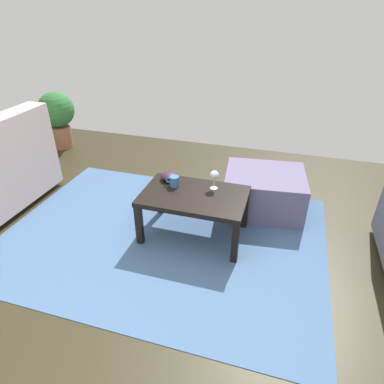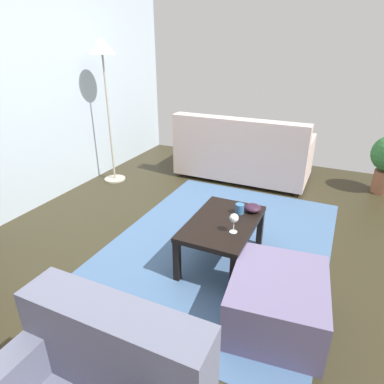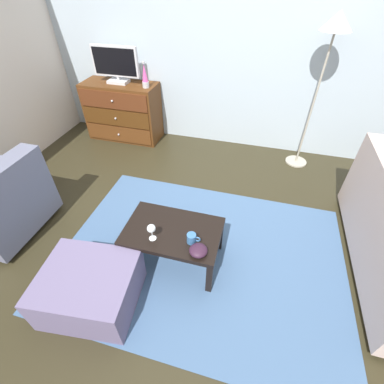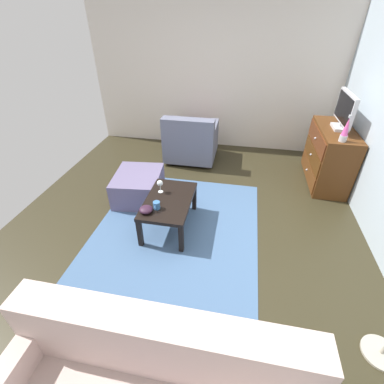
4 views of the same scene
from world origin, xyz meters
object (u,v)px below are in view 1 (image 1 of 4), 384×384
coffee_table (194,200)px  wine_glass (214,176)px  ottoman (264,191)px  potted_plant (57,115)px  mug (174,181)px  bowl_decorative (169,176)px

coffee_table → wine_glass: wine_glass is taller
wine_glass → ottoman: size_ratio=0.22×
potted_plant → coffee_table: bearing=149.0°
coffee_table → potted_plant: (2.20, -1.32, 0.10)m
wine_glass → potted_plant: size_ratio=0.22×
potted_plant → ottoman: bearing=164.4°
mug → bowl_decorative: (0.08, -0.09, -0.01)m
mug → potted_plant: potted_plant is taller
coffee_table → wine_glass: 0.25m
mug → coffee_table: bearing=157.2°
ottoman → wine_glass: bearing=49.7°
coffee_table → ottoman: (-0.50, -0.57, -0.16)m
mug → bowl_decorative: size_ratio=0.80×
bowl_decorative → potted_plant: (1.93, -1.15, 0.01)m
bowl_decorative → coffee_table: bearing=147.2°
coffee_table → bowl_decorative: bearing=-32.8°
ottoman → bowl_decorative: bearing=27.2°
coffee_table → potted_plant: size_ratio=1.14×
bowl_decorative → ottoman: 0.90m
mug → ottoman: size_ratio=0.16×
wine_glass → ottoman: wine_glass is taller
wine_glass → mug: size_ratio=1.38×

